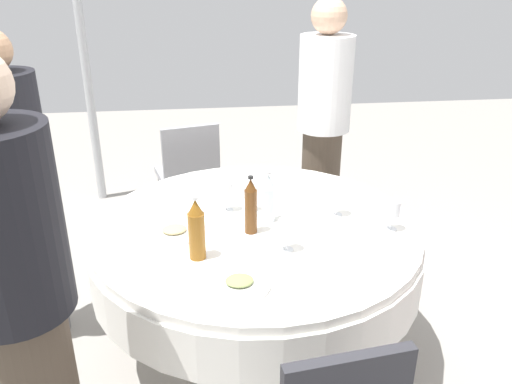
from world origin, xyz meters
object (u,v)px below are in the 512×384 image
Objects in this scene: wine_glass_outer at (392,210)px; bottle_brown_front at (251,206)px; dining_table at (256,250)px; wine_glass_inner at (287,230)px; bottle_clear_south at (268,198)px; person_front at (323,127)px; person_outer at (21,315)px; plate_inner at (174,232)px; plate_mid at (240,284)px; wine_glass_near at (227,191)px; wine_glass_far at (337,194)px; wine_glass_north at (248,192)px; person_south at (18,192)px; chair_near at (189,170)px; bottle_amber_rear at (197,230)px.

bottle_brown_front is at bearing -4.86° from wine_glass_outer.
dining_table is 0.37m from wine_glass_inner.
person_front reaches higher than bottle_clear_south.
bottle_clear_south is 1.21m from person_outer.
plate_mid is (-0.26, 0.45, 0.00)m from plate_inner.
person_front is (-0.60, -1.08, 0.02)m from bottle_brown_front.
bottle_clear_south is 1.69× the size of wine_glass_near.
wine_glass_far is 0.43m from wine_glass_north.
wine_glass_near is 0.35m from plate_inner.
dining_table is 10.80× the size of wine_glass_inner.
wine_glass_near is 0.11m from wine_glass_north.
dining_table is 1.20m from person_south.
person_outer is at bearing -117.08° from chair_near.
wine_glass_inner is (-0.12, 0.41, -0.00)m from wine_glass_north.
bottle_clear_south is 1.05× the size of plate_mid.
bottle_amber_rear is 1.53m from person_front.
wine_glass_north is 0.09× the size of person_south.
wine_glass_outer is 0.53m from wine_glass_inner.
plate_mid is at bearing 47.60° from wine_glass_inner.
wine_glass_north is at bearing -121.56° from bottle_amber_rear.
plate_mid is at bearing -114.00° from person_south.
wine_glass_north is 1.25m from person_outer.
dining_table is 0.42m from plate_inner.
wine_glass_outer is 1.01× the size of wine_glass_inner.
wine_glass_inner is 1.66m from chair_near.
wine_glass_near reaches higher than dining_table.
wine_glass_near is 1.01× the size of wine_glass_north.
bottle_clear_south is 1.10m from person_front.
dining_table is at bearing -90.00° from person_outer.
wine_glass_outer is at bearing 175.14° from bottle_brown_front.
wine_glass_near is 0.68m from plate_mid.
wine_glass_far reaches higher than wine_glass_outer.
wine_glass_north is (0.08, -0.12, -0.01)m from bottle_clear_south.
plate_inner is (0.35, -0.02, -0.12)m from bottle_brown_front.
wine_glass_outer is 0.99× the size of wine_glass_north.
wine_glass_inner is at bearing 118.17° from wine_glass_near.
wine_glass_outer is (-0.55, 0.16, -0.01)m from bottle_clear_south.
wine_glass_inner is at bearing 97.57° from bottle_clear_south.
person_south reaches higher than wine_glass_outer.
wine_glass_north is 0.62× the size of plate_mid.
chair_near is (0.31, -1.16, -0.32)m from wine_glass_north.
bottle_brown_front is at bearing -141.41° from bottle_amber_rear.
person_south is (1.11, -0.35, -0.02)m from bottle_brown_front.
bottle_clear_south is (-0.34, -0.30, -0.01)m from bottle_amber_rear.
wine_glass_inner reaches higher than plate_inner.
wine_glass_north is at bearing 172.80° from wine_glass_near.
bottle_amber_rear reaches higher than dining_table.
bottle_clear_south is 1.75× the size of wine_glass_inner.
wine_glass_near is at bearing -69.05° from bottle_brown_front.
chair_near is at bearing -78.13° from bottle_brown_front.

